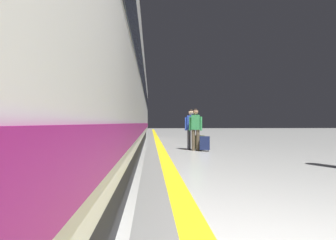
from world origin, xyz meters
TOP-DOWN VIEW (x-y plane):
  - safety_line_strip at (-0.89, 10.00)m, footprint 0.36×80.00m
  - tactile_edge_band at (-1.23, 10.00)m, footprint 0.64×80.00m
  - high_speed_train at (-3.03, 8.03)m, footprint 2.94×28.07m
  - passenger_near at (0.36, 10.91)m, footprint 0.53×0.22m
  - suitcase_near at (0.68, 10.71)m, footprint 0.40×0.28m
  - passenger_mid at (0.49, 10.55)m, footprint 0.53×0.26m
  - suitcase_mid at (0.81, 10.25)m, footprint 0.43×0.34m

SIDE VIEW (x-z plane):
  - tactile_edge_band at x=-1.23m, z-range 0.00..0.01m
  - safety_line_strip at x=-0.89m, z-range 0.00..0.01m
  - suitcase_mid at x=0.81m, z-range 0.03..0.63m
  - suitcase_near at x=0.68m, z-range 0.03..0.64m
  - passenger_near at x=0.36m, z-range 0.14..1.85m
  - passenger_mid at x=0.49m, z-range 0.14..1.86m
  - high_speed_train at x=-3.03m, z-range 0.01..4.99m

